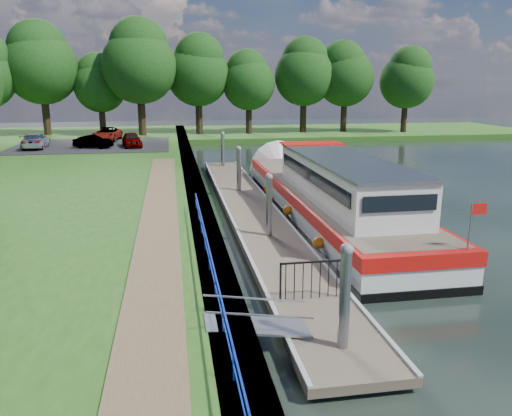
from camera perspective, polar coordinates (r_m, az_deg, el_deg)
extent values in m
plane|color=black|center=(12.88, 9.01, -15.85)|extent=(160.00, 160.00, 0.00)
cube|color=#473D2D|center=(26.26, -6.74, 0.73)|extent=(1.10, 90.00, 0.78)
cube|color=#255117|center=(64.78, 4.54, 8.58)|extent=(60.00, 18.00, 0.60)
cube|color=brown|center=(19.37, -11.13, -2.99)|extent=(1.60, 40.00, 0.05)
cube|color=black|center=(49.39, -18.13, 6.84)|extent=(14.00, 12.00, 0.06)
cube|color=#0C2DBF|center=(14.44, -5.08, -5.89)|extent=(0.04, 18.00, 0.04)
cube|color=#0C2DBF|center=(14.56, -5.05, -7.19)|extent=(0.03, 18.00, 0.03)
cylinder|color=#0C2DBF|center=(10.07, -2.60, -17.36)|extent=(0.04, 0.04, 0.72)
cylinder|color=#0C2DBF|center=(11.81, -3.83, -12.35)|extent=(0.04, 0.04, 0.72)
cylinder|color=#0C2DBF|center=(13.63, -4.70, -8.65)|extent=(0.04, 0.04, 0.72)
cylinder|color=#0C2DBF|center=(15.49, -5.36, -5.83)|extent=(0.04, 0.04, 0.72)
cylinder|color=#0C2DBF|center=(17.38, -5.87, -3.62)|extent=(0.04, 0.04, 0.72)
cylinder|color=#0C2DBF|center=(19.29, -6.28, -1.84)|extent=(0.04, 0.04, 0.72)
cylinder|color=#0C2DBF|center=(21.22, -6.61, -0.38)|extent=(0.04, 0.04, 0.72)
cylinder|color=#0C2DBF|center=(23.16, -6.89, 0.83)|extent=(0.04, 0.04, 0.72)
cube|color=brown|center=(24.61, -0.54, -0.34)|extent=(2.50, 30.00, 0.24)
cube|color=#9EA0A3|center=(13.69, 7.66, -13.65)|extent=(2.30, 5.00, 0.30)
cube|color=#9EA0A3|center=(20.88, 1.20, -3.63)|extent=(2.30, 5.00, 0.30)
cube|color=#9EA0A3|center=(28.51, -1.81, 1.18)|extent=(2.30, 5.00, 0.30)
cube|color=#9EA0A3|center=(36.29, -3.55, 3.94)|extent=(2.30, 5.00, 0.30)
cube|color=#9EA0A3|center=(24.78, 2.17, 0.12)|extent=(0.12, 30.00, 0.06)
cube|color=#9EA0A3|center=(24.42, -3.30, -0.11)|extent=(0.12, 30.00, 0.06)
cylinder|color=gray|center=(11.95, 9.99, -12.42)|extent=(0.26, 0.26, 3.40)
sphere|color=gray|center=(11.30, 10.35, -4.67)|extent=(0.30, 0.30, 0.30)
cylinder|color=gray|center=(20.11, 1.48, -1.20)|extent=(0.26, 0.26, 3.40)
sphere|color=gray|center=(19.73, 1.51, 3.57)|extent=(0.30, 0.30, 0.30)
cylinder|color=gray|center=(28.78, -1.97, 3.44)|extent=(0.26, 0.26, 3.40)
sphere|color=gray|center=(28.52, -2.00, 6.80)|extent=(0.30, 0.30, 0.30)
cylinder|color=gray|center=(37.60, -3.82, 5.91)|extent=(0.26, 0.26, 3.40)
sphere|color=gray|center=(37.40, -3.86, 8.49)|extent=(0.30, 0.30, 0.30)
cube|color=#A5A8AD|center=(12.60, 0.16, -13.26)|extent=(2.58, 1.00, 0.43)
cube|color=#A5A8AD|center=(11.96, 0.56, -12.17)|extent=(2.58, 0.04, 0.41)
cube|color=#A5A8AD|center=(12.81, -0.21, -10.30)|extent=(2.58, 0.04, 0.41)
cube|color=black|center=(14.13, 2.81, -8.46)|extent=(0.05, 0.05, 1.15)
cube|color=black|center=(14.60, 9.80, -7.90)|extent=(0.05, 0.05, 1.15)
cube|color=black|center=(14.14, 6.42, -6.16)|extent=(1.85, 0.05, 0.05)
cube|color=black|center=(14.16, 3.41, -8.42)|extent=(0.02, 0.02, 1.10)
cube|color=black|center=(14.21, 4.40, -8.34)|extent=(0.02, 0.02, 1.10)
cube|color=black|center=(14.27, 5.39, -8.27)|extent=(0.02, 0.02, 1.10)
cube|color=black|center=(14.34, 6.36, -8.19)|extent=(0.02, 0.02, 1.10)
cube|color=black|center=(14.40, 7.33, -8.11)|extent=(0.02, 0.02, 1.10)
cube|color=black|center=(14.48, 8.29, -8.03)|extent=(0.02, 0.02, 1.10)
cube|color=black|center=(14.55, 9.23, -7.95)|extent=(0.02, 0.02, 1.10)
cube|color=black|center=(24.95, 7.86, -0.88)|extent=(4.00, 20.00, 0.55)
cube|color=silver|center=(24.81, 7.90, 0.46)|extent=(3.96, 19.90, 0.65)
cube|color=red|center=(24.68, 7.94, 1.72)|extent=(4.04, 20.00, 0.48)
cube|color=brown|center=(24.63, 7.96, 2.27)|extent=(3.68, 19.20, 0.04)
cone|color=silver|center=(34.67, 2.77, 4.32)|extent=(4.00, 1.50, 4.00)
cube|color=silver|center=(22.14, 9.97, 3.19)|extent=(3.00, 11.00, 1.75)
cube|color=gray|center=(21.99, 10.07, 5.54)|extent=(3.10, 11.20, 0.10)
cube|color=black|center=(21.64, 6.19, 3.74)|extent=(0.04, 10.00, 0.55)
cube|color=black|center=(22.65, 13.64, 3.89)|extent=(0.04, 10.00, 0.55)
cube|color=black|center=(27.32, 6.13, 5.88)|extent=(2.60, 0.04, 0.55)
cube|color=black|center=(17.08, 16.17, 0.50)|extent=(2.60, 0.04, 0.55)
cube|color=red|center=(26.89, 6.37, 7.36)|extent=(3.20, 1.60, 0.06)
cylinder|color=gray|center=(16.51, 23.24, -1.98)|extent=(0.05, 0.05, 1.50)
cube|color=red|center=(16.52, 24.15, -0.10)|extent=(0.50, 0.02, 0.35)
sphere|color=orange|center=(18.67, 7.17, -3.96)|extent=(0.44, 0.44, 0.44)
sphere|color=orange|center=(23.31, 3.66, -0.24)|extent=(0.44, 0.44, 0.44)
sphere|color=orange|center=(28.07, 1.33, 2.24)|extent=(0.44, 0.44, 0.44)
imported|color=#594C47|center=(18.24, 10.36, 0.87)|extent=(0.49, 0.68, 1.72)
cylinder|color=#332316|center=(61.57, -22.83, 9.51)|extent=(0.83, 0.83, 4.21)
sphere|color=#123610|center=(61.48, -23.32, 14.50)|extent=(7.95, 7.95, 7.95)
sphere|color=#123610|center=(61.72, -23.69, 16.32)|extent=(6.31, 6.31, 6.31)
cylinder|color=#332316|center=(61.05, -17.13, 9.43)|extent=(0.70, 0.70, 3.10)
sphere|color=#123610|center=(60.91, -17.40, 13.14)|extent=(5.85, 5.85, 5.85)
sphere|color=#123610|center=(61.11, -17.65, 14.50)|extent=(4.65, 4.65, 4.65)
cylinder|color=#332316|center=(58.10, -12.90, 10.08)|extent=(0.84, 0.84, 4.29)
sphere|color=#123610|center=(58.02, -13.21, 15.48)|extent=(8.10, 8.10, 8.10)
sphere|color=#123610|center=(58.26, -13.26, 17.47)|extent=(6.44, 6.44, 6.44)
cylinder|color=#332316|center=(60.12, -6.52, 10.24)|extent=(0.79, 0.79, 3.83)
sphere|color=#123610|center=(60.00, -6.65, 14.91)|extent=(7.24, 7.24, 7.24)
sphere|color=#123610|center=(59.85, -6.50, 16.65)|extent=(5.75, 5.75, 5.75)
cylinder|color=#332316|center=(60.49, -0.82, 10.08)|extent=(0.72, 0.72, 3.26)
sphere|color=#123610|center=(60.35, -0.84, 14.02)|extent=(6.16, 6.16, 6.16)
sphere|color=#123610|center=(60.59, -1.07, 15.48)|extent=(4.89, 4.89, 4.89)
cylinder|color=#332316|center=(62.15, 5.41, 10.36)|extent=(0.78, 0.78, 3.77)
sphere|color=#123610|center=(62.03, 5.51, 14.81)|extent=(7.13, 7.13, 7.13)
sphere|color=#123610|center=(62.35, 5.61, 16.44)|extent=(5.66, 5.66, 5.66)
cylinder|color=#332316|center=(63.69, 9.98, 10.24)|extent=(0.77, 0.77, 3.65)
sphere|color=#123610|center=(63.58, 10.16, 14.44)|extent=(6.89, 6.89, 6.89)
sphere|color=#123610|center=(63.51, 9.91, 16.00)|extent=(5.47, 5.47, 5.47)
cylinder|color=#332316|center=(64.71, 16.56, 9.83)|extent=(0.74, 0.74, 3.41)
sphere|color=#123610|center=(64.59, 16.83, 13.68)|extent=(6.43, 6.43, 6.43)
sphere|color=#123610|center=(64.52, 17.21, 15.09)|extent=(5.11, 5.11, 5.11)
imported|color=#999999|center=(46.82, -14.01, 7.60)|extent=(2.17, 4.02, 1.30)
imported|color=#999999|center=(46.74, -18.12, 7.20)|extent=(3.56, 2.23, 1.11)
imported|color=#999999|center=(48.48, -23.91, 7.05)|extent=(2.16, 4.73, 1.34)
imported|color=#999999|center=(52.46, -16.68, 8.10)|extent=(2.84, 5.07, 1.34)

